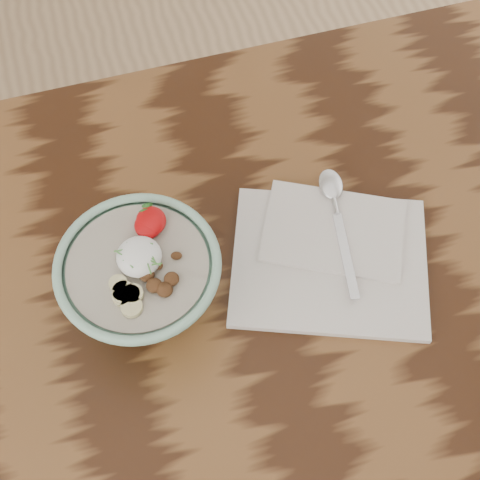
# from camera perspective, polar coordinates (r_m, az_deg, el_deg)

# --- Properties ---
(table) EXTENTS (1.60, 0.90, 0.75)m
(table) POSITION_cam_1_polar(r_m,az_deg,el_deg) (0.95, -10.35, -11.46)
(table) COLOR #341B0D
(table) RESTS_ON ground
(breakfast_bowl) EXTENTS (0.20, 0.20, 0.13)m
(breakfast_bowl) POSITION_cam_1_polar(r_m,az_deg,el_deg) (0.82, -8.37, -3.39)
(breakfast_bowl) COLOR #8FC0A6
(breakfast_bowl) RESTS_ON table
(napkin) EXTENTS (0.31, 0.28, 0.02)m
(napkin) POSITION_cam_1_polar(r_m,az_deg,el_deg) (0.90, 7.71, -1.27)
(napkin) COLOR silver
(napkin) RESTS_ON table
(spoon) EXTENTS (0.06, 0.20, 0.01)m
(spoon) POSITION_cam_1_polar(r_m,az_deg,el_deg) (0.93, 8.06, 3.30)
(spoon) COLOR silver
(spoon) RESTS_ON napkin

